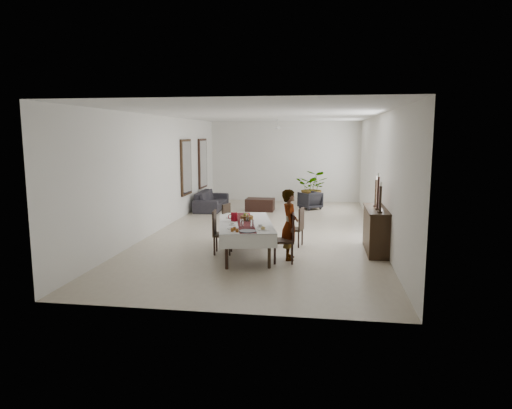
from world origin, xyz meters
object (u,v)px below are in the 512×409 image
at_px(sofa, 211,200).
at_px(sideboard_body, 376,231).
at_px(red_pitcher, 234,217).
at_px(dining_table_top, 245,224).
at_px(woman, 290,225).

bearing_deg(sofa, sideboard_body, -137.56).
distance_m(red_pitcher, sofa, 6.33).
distance_m(dining_table_top, red_pitcher, 0.31).
height_order(red_pitcher, sideboard_body, sideboard_body).
relative_size(red_pitcher, woman, 0.13).
relative_size(red_pitcher, sofa, 0.09).
bearing_deg(sideboard_body, dining_table_top, -166.57).
bearing_deg(red_pitcher, woman, -14.68).
relative_size(red_pitcher, sideboard_body, 0.12).
relative_size(dining_table_top, woman, 1.54).
xyz_separation_m(woman, sofa, (-3.30, 6.31, -0.44)).
bearing_deg(woman, sideboard_body, -68.67).
distance_m(sideboard_body, sofa, 7.48).
height_order(woman, sideboard_body, woman).
bearing_deg(red_pitcher, sofa, 108.67).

